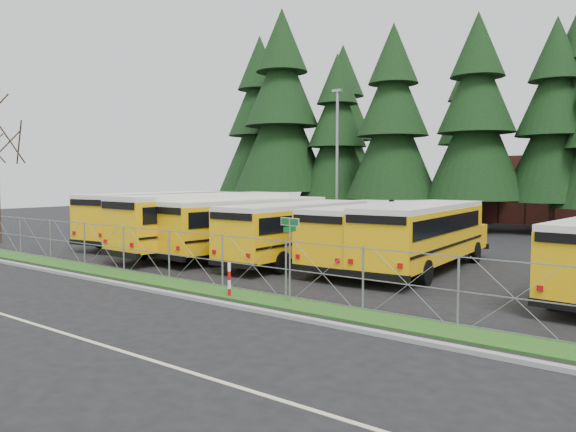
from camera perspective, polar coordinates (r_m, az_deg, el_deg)
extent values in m
plane|color=black|center=(21.34, -2.83, -7.18)|extent=(120.00, 120.00, 0.00)
cube|color=gray|center=(19.12, -8.92, -8.36)|extent=(50.00, 0.25, 0.12)
cube|color=#1C4614|center=(20.10, -6.00, -7.81)|extent=(50.00, 1.40, 0.06)
cube|color=beige|center=(16.26, -21.78, -11.01)|extent=(50.00, 0.12, 0.01)
cylinder|color=#93969B|center=(18.36, 0.18, -4.57)|extent=(0.06, 0.06, 2.80)
cube|color=#0D6022|center=(18.21, 0.19, -0.59)|extent=(0.79, 0.14, 0.22)
cube|color=white|center=(18.21, 0.19, -0.59)|extent=(0.83, 0.14, 0.26)
cube|color=#0D6022|center=(18.23, 0.19, -1.34)|extent=(0.11, 0.55, 0.18)
cylinder|color=#B20C0C|center=(19.49, -5.99, -6.48)|extent=(0.11, 0.11, 1.20)
cylinder|color=#93969B|center=(39.19, 5.01, 5.25)|extent=(0.20, 0.20, 10.00)
cube|color=#93969B|center=(39.63, 5.06, 12.57)|extent=(0.70, 0.35, 0.18)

